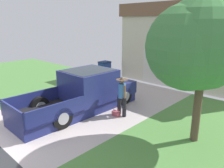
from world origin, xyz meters
name	(u,v)px	position (x,y,z in m)	size (l,w,h in m)	color
pickup_truck	(87,92)	(0.06, 3.84, 0.76)	(2.03, 5.58, 1.72)	navy
person_with_hat	(122,95)	(1.63, 4.35, 0.88)	(0.50, 0.48, 1.62)	black
handbag	(116,113)	(1.51, 4.14, 0.11)	(0.31, 0.19, 0.38)	#B24C56
house_with_garage	(203,42)	(1.44, 12.70, 2.43)	(8.55, 6.92, 4.80)	beige
front_yard_tree	(196,45)	(4.48, 4.25, 3.04)	(2.85, 2.83, 4.42)	brown
wheeled_trash_bin	(105,69)	(-3.31, 8.33, 0.61)	(0.60, 0.72, 1.13)	navy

